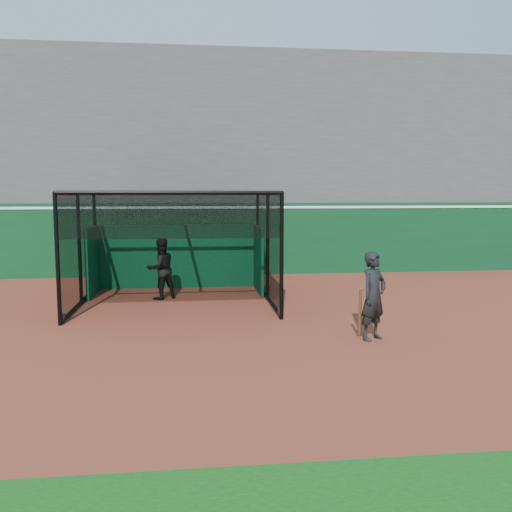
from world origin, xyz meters
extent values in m
plane|color=brown|center=(0.00, 0.00, 0.00)|extent=(120.00, 120.00, 0.00)
cube|color=#0A3C1C|center=(0.00, 8.50, 1.25)|extent=(50.00, 0.45, 2.50)
cube|color=white|center=(0.00, 8.50, 2.35)|extent=(50.00, 0.50, 0.08)
cube|color=#4C4C4F|center=(0.00, 12.38, 3.88)|extent=(50.00, 7.85, 7.75)
cube|color=#4C4C4F|center=(0.00, 15.80, 8.35)|extent=(50.00, 0.30, 1.20)
cube|color=#074626|center=(-1.04, 5.97, 0.95)|extent=(4.74, 0.10, 1.90)
cylinder|color=black|center=(-3.47, 1.72, 0.11)|extent=(0.08, 0.22, 0.22)
cylinder|color=black|center=(1.39, 1.72, 0.11)|extent=(0.08, 0.22, 0.22)
cylinder|color=black|center=(-3.47, 5.89, 0.11)|extent=(0.08, 0.22, 0.22)
cylinder|color=black|center=(1.39, 5.89, 0.11)|extent=(0.08, 0.22, 0.22)
imported|color=black|center=(-1.46, 4.25, 0.82)|extent=(1.01, 0.94, 1.65)
imported|color=black|center=(2.89, -0.35, 0.87)|extent=(0.76, 0.70, 1.73)
cylinder|color=#593819|center=(2.64, -0.30, 0.55)|extent=(0.16, 0.38, 1.00)
camera|label=1|loc=(-0.57, -10.37, 2.87)|focal=38.00mm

